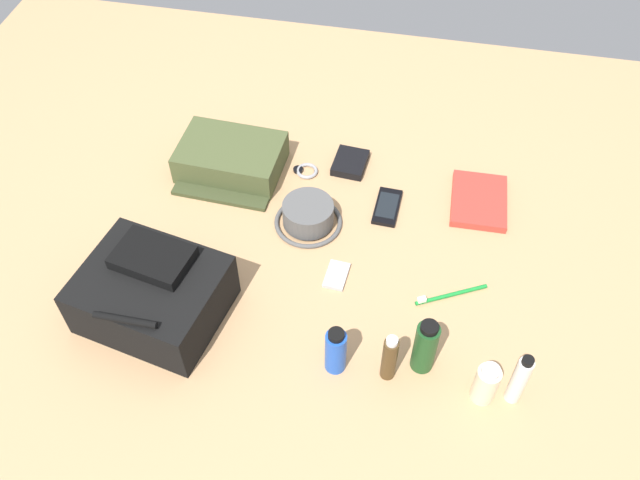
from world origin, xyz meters
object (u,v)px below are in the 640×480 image
object	(u,v)px
wristwatch	(306,171)
toothbrush	(447,295)
cologne_bottle	(389,358)
media_player	(337,275)
wallet	(350,163)
bucket_hat	(308,216)
lotion_bottle	(486,383)
shampoo_bottle	(425,346)
toiletry_pouch	(231,159)
backpack	(153,293)
toothpaste_tube	(519,380)
deodorant_spray	(336,351)
cell_phone	(387,207)
paperback_novel	(479,201)

from	to	relation	value
wristwatch	toothbrush	world-z (taller)	toothbrush
cologne_bottle	media_player	distance (m)	0.30
media_player	wallet	distance (m)	0.40
bucket_hat	lotion_bottle	bearing A→B (deg)	138.79
shampoo_bottle	lotion_bottle	bearing A→B (deg)	159.25
toiletry_pouch	bucket_hat	bearing A→B (deg)	148.24
backpack	bucket_hat	world-z (taller)	backpack
lotion_bottle	shampoo_bottle	distance (m)	0.15
toiletry_pouch	media_player	bearing A→B (deg)	138.81
backpack	toiletry_pouch	distance (m)	0.50
toothbrush	wallet	size ratio (longest dim) A/B	1.55
toothpaste_tube	shampoo_bottle	world-z (taller)	toothpaste_tube
toothpaste_tube	wristwatch	size ratio (longest dim) A/B	2.31
toiletry_pouch	lotion_bottle	xyz separation A→B (m)	(-0.73, 0.58, 0.02)
deodorant_spray	wallet	size ratio (longest dim) A/B	1.25
media_player	wallet	world-z (taller)	wallet
toiletry_pouch	toothbrush	xyz separation A→B (m)	(-0.64, 0.33, -0.03)
lotion_bottle	wallet	size ratio (longest dim) A/B	1.07
toiletry_pouch	cell_phone	xyz separation A→B (m)	(-0.46, 0.06, -0.03)
deodorant_spray	wallet	distance (m)	0.65
shampoo_bottle	toothbrush	world-z (taller)	shampoo_bottle
toiletry_pouch	shampoo_bottle	world-z (taller)	shampoo_bottle
wristwatch	wallet	bearing A→B (deg)	-156.88
toothpaste_tube	deodorant_spray	bearing A→B (deg)	-0.12
paperback_novel	wallet	bearing A→B (deg)	-11.74
lotion_bottle	paperback_novel	distance (m)	0.58
cell_phone	shampoo_bottle	bearing A→B (deg)	106.93
bucket_hat	wallet	world-z (taller)	bucket_hat
toothpaste_tube	toothbrush	size ratio (longest dim) A/B	0.96
bucket_hat	wristwatch	size ratio (longest dim) A/B	2.55
paperback_novel	wristwatch	size ratio (longest dim) A/B	2.83
bucket_hat	shampoo_bottle	world-z (taller)	shampoo_bottle
toiletry_pouch	wristwatch	xyz separation A→B (m)	(-0.21, -0.03, -0.03)
toothbrush	bucket_hat	bearing A→B (deg)	-23.58
bucket_hat	wristwatch	bearing A→B (deg)	-75.94
lotion_bottle	paperback_novel	world-z (taller)	lotion_bottle
deodorant_spray	toothbrush	distance (m)	0.34
cell_phone	lotion_bottle	bearing A→B (deg)	118.44
shampoo_bottle	toiletry_pouch	bearing A→B (deg)	-41.32
cologne_bottle	deodorant_spray	distance (m)	0.12
backpack	paperback_novel	bearing A→B (deg)	-145.64
toiletry_pouch	toothbrush	bearing A→B (deg)	152.99
backpack	wallet	distance (m)	0.69
backpack	cell_phone	xyz separation A→B (m)	(-0.50, -0.44, -0.07)
toothpaste_tube	cell_phone	world-z (taller)	toothpaste_tube
toiletry_pouch	toothpaste_tube	distance (m)	0.98
toothpaste_tube	deodorant_spray	size ratio (longest dim) A/B	1.19
deodorant_spray	media_player	world-z (taller)	deodorant_spray
cologne_bottle	toothbrush	bearing A→B (deg)	-116.04
toiletry_pouch	toothpaste_tube	xyz separation A→B (m)	(-0.80, 0.57, 0.04)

